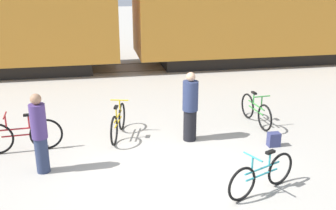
# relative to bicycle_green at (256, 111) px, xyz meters

# --- Properties ---
(ground_plane) EXTENTS (80.00, 80.00, 0.00)m
(ground_plane) POSITION_rel_bicycle_green_xyz_m (-2.82, -2.32, -0.38)
(ground_plane) COLOR #A8A399
(rail_near) EXTENTS (40.16, 0.07, 0.01)m
(rail_near) POSITION_rel_bicycle_green_xyz_m (-2.82, 6.46, -0.37)
(rail_near) COLOR #4C4238
(rail_near) RESTS_ON ground_plane
(rail_far) EXTENTS (40.16, 0.07, 0.01)m
(rail_far) POSITION_rel_bicycle_green_xyz_m (-2.82, 7.90, -0.37)
(rail_far) COLOR #4C4238
(rail_far) RESTS_ON ground_plane
(bicycle_green) EXTENTS (0.46, 1.69, 0.88)m
(bicycle_green) POSITION_rel_bicycle_green_xyz_m (0.00, 0.00, 0.00)
(bicycle_green) COLOR black
(bicycle_green) RESTS_ON ground_plane
(bicycle_maroon) EXTENTS (1.84, 0.46, 0.94)m
(bicycle_maroon) POSITION_rel_bicycle_green_xyz_m (-5.97, -0.63, 0.02)
(bicycle_maroon) COLOR black
(bicycle_maroon) RESTS_ON ground_plane
(bicycle_teal) EXTENTS (1.57, 0.72, 0.83)m
(bicycle_teal) POSITION_rel_bicycle_green_xyz_m (-1.28, -3.32, -0.02)
(bicycle_teal) COLOR black
(bicycle_teal) RESTS_ON ground_plane
(bicycle_yellow) EXTENTS (0.54, 1.65, 0.90)m
(bicycle_yellow) POSITION_rel_bicycle_green_xyz_m (-3.73, -0.18, 0.01)
(bicycle_yellow) COLOR black
(bicycle_yellow) RESTS_ON ground_plane
(person_in_navy) EXTENTS (0.38, 0.38, 1.72)m
(person_in_navy) POSITION_rel_bicycle_green_xyz_m (-2.02, -0.71, 0.48)
(person_in_navy) COLOR black
(person_in_navy) RESTS_ON ground_plane
(person_in_purple) EXTENTS (0.32, 0.32, 1.71)m
(person_in_purple) POSITION_rel_bicycle_green_xyz_m (-5.41, -1.72, 0.49)
(person_in_purple) COLOR #283351
(person_in_purple) RESTS_ON ground_plane
(backpack) EXTENTS (0.28, 0.20, 0.34)m
(backpack) POSITION_rel_bicycle_green_xyz_m (-0.14, -1.45, -0.21)
(backpack) COLOR navy
(backpack) RESTS_ON ground_plane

